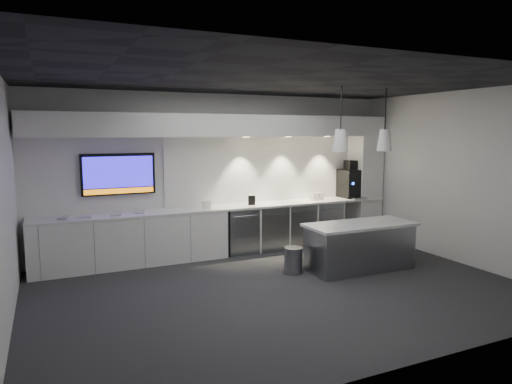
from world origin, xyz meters
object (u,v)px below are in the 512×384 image
wall_tv (119,174)px  island (360,246)px  bin (293,260)px  coffee_machine (351,182)px

wall_tv → island: 4.31m
bin → wall_tv: bearing=142.7°
coffee_machine → bin: bearing=-142.9°
bin → coffee_machine: 2.99m
bin → coffee_machine: coffee_machine is taller
island → coffee_machine: bearing=58.2°
island → coffee_machine: 2.39m
bin → coffee_machine: size_ratio=0.54×
wall_tv → island: wall_tv is taller
wall_tv → coffee_machine: (4.75, -0.25, -0.33)m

